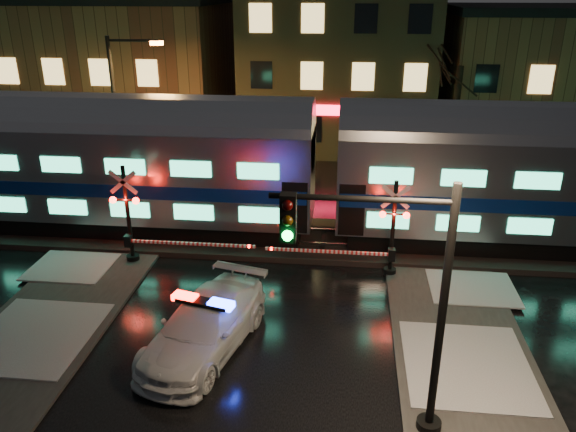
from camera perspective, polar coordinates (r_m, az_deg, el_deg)
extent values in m
plane|color=black|center=(19.69, -3.06, -8.61)|extent=(120.00, 120.00, 0.00)
cube|color=black|center=(24.01, -1.18, -2.25)|extent=(90.00, 4.20, 0.24)
cube|color=brown|center=(42.15, -16.43, 13.84)|extent=(14.00, 10.00, 9.00)
cube|color=brown|center=(39.39, 5.14, 15.92)|extent=(12.00, 11.00, 11.50)
cube|color=brown|center=(40.92, 23.99, 12.26)|extent=(12.00, 10.00, 8.50)
cube|color=black|center=(27.38, -24.62, -0.02)|extent=(24.00, 2.40, 0.80)
cube|color=#B7BAC1|center=(26.67, -25.41, 4.55)|extent=(25.00, 3.05, 3.80)
cube|color=navy|center=(26.79, -25.27, 3.74)|extent=(24.75, 3.09, 0.55)
cube|color=#43FFBA|center=(25.78, -26.69, 1.03)|extent=(21.00, 0.05, 0.62)
cylinder|color=#B7BAC1|center=(26.27, -26.02, 8.07)|extent=(25.00, 3.05, 3.05)
imported|color=silver|center=(17.09, -8.47, -11.02)|extent=(3.49, 5.82, 1.58)
cube|color=black|center=(16.66, -8.63, -8.63)|extent=(1.70, 0.81, 0.11)
cube|color=#FF0C05|center=(16.90, -10.42, -8.11)|extent=(0.79, 0.54, 0.18)
cube|color=#1426FF|center=(16.39, -6.80, -8.93)|extent=(0.79, 0.54, 0.18)
cylinder|color=black|center=(21.57, 10.28, -5.59)|extent=(0.47, 0.47, 0.28)
cylinder|color=black|center=(20.83, 10.60, -1.37)|extent=(0.15, 0.15, 3.75)
sphere|color=#FF0C05|center=(20.38, 9.58, 0.16)|extent=(0.24, 0.24, 0.24)
sphere|color=#FF0C05|center=(20.45, 11.94, 0.06)|extent=(0.24, 0.24, 0.24)
cube|color=white|center=(20.90, 4.05, -3.62)|extent=(4.69, 0.10, 0.10)
cube|color=black|center=(20.97, 10.48, -3.87)|extent=(0.25, 0.30, 0.45)
cylinder|color=black|center=(23.02, -15.45, -4.19)|extent=(0.50, 0.50, 0.30)
cylinder|color=black|center=(22.29, -15.93, 0.04)|extent=(0.16, 0.16, 3.96)
sphere|color=#FF0C05|center=(22.06, -17.36, 1.58)|extent=(0.26, 0.26, 0.26)
sphere|color=#FF0C05|center=(21.72, -15.20, 1.50)|extent=(0.26, 0.26, 0.26)
cube|color=white|center=(21.65, -9.80, -2.79)|extent=(4.95, 0.10, 0.10)
cube|color=black|center=(22.44, -15.91, -2.43)|extent=(0.25, 0.30, 0.45)
cylinder|color=black|center=(15.04, 14.08, -19.97)|extent=(0.60, 0.60, 0.32)
cylinder|color=black|center=(13.21, 15.33, -10.05)|extent=(0.19, 0.19, 6.44)
cylinder|color=black|center=(11.78, 7.40, 1.73)|extent=(3.87, 0.13, 0.13)
cube|color=black|center=(11.85, 0.03, -0.17)|extent=(0.34, 0.30, 1.07)
sphere|color=#0CFF3F|center=(11.84, -0.06, -2.01)|extent=(0.24, 0.24, 0.24)
cylinder|color=black|center=(28.60, -16.97, 9.06)|extent=(0.20, 0.20, 8.01)
cylinder|color=black|center=(27.58, -15.48, 16.81)|extent=(2.40, 0.12, 0.12)
cube|color=orange|center=(27.21, -13.20, 16.74)|extent=(0.55, 0.28, 0.18)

